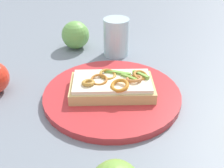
% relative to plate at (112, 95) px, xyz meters
% --- Properties ---
extents(ground_plane, '(2.00, 2.00, 0.00)m').
position_rel_plate_xyz_m(ground_plane, '(0.00, 0.00, -0.01)').
color(ground_plane, slate).
rests_on(ground_plane, ground).
extents(plate, '(0.30, 0.30, 0.02)m').
position_rel_plate_xyz_m(plate, '(0.00, 0.00, 0.00)').
color(plate, '#BC2E32').
rests_on(plate, ground_plane).
extents(sandwich, '(0.17, 0.21, 0.05)m').
position_rel_plate_xyz_m(sandwich, '(0.00, 0.00, 0.02)').
color(sandwich, tan).
rests_on(sandwich, plate).
extents(apple_3, '(0.10, 0.10, 0.08)m').
position_rel_plate_xyz_m(apple_3, '(-0.28, 0.03, 0.03)').
color(apple_3, '#6AA84C').
rests_on(apple_3, ground_plane).
extents(drinking_glass, '(0.07, 0.07, 0.10)m').
position_rel_plate_xyz_m(drinking_glass, '(-0.19, 0.11, 0.04)').
color(drinking_glass, silver).
rests_on(drinking_glass, ground_plane).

